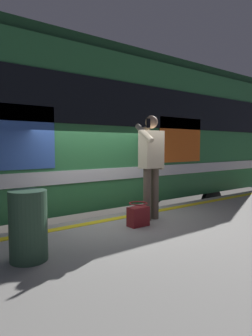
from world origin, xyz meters
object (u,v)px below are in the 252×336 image
object	(u,v)px
train_carriage	(78,129)
trash_bin	(28,226)
passenger	(151,158)
handbag	(138,215)

from	to	relation	value
train_carriage	trash_bin	bearing A→B (deg)	53.94
passenger	handbag	size ratio (longest dim) A/B	4.77
train_carriage	trash_bin	xyz separation A→B (m)	(2.29, 3.14, -1.30)
train_carriage	passenger	bearing A→B (deg)	91.45
train_carriage	handbag	distance (m)	3.21
handbag	trash_bin	bearing A→B (deg)	10.48
train_carriage	trash_bin	distance (m)	4.10
train_carriage	passenger	distance (m)	2.66
passenger	handbag	world-z (taller)	passenger
handbag	trash_bin	world-z (taller)	trash_bin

